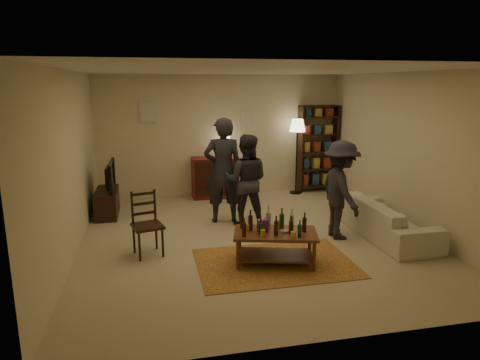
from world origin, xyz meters
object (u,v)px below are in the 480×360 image
object	(u,v)px
person_right	(246,181)
floor_lamp	(297,131)
dining_chair	(146,221)
coffee_table	(274,236)
dresser	(215,176)
sofa	(386,219)
tv_stand	(107,196)
person_by_sofa	(341,190)
bookshelf	(317,148)
person_left	(223,170)

from	to	relation	value
person_right	floor_lamp	bearing A→B (deg)	-111.19
dining_chair	coffee_table	bearing A→B (deg)	-37.46
dining_chair	dresser	xyz separation A→B (m)	(1.51, 3.04, -0.04)
sofa	coffee_table	bearing A→B (deg)	107.39
tv_stand	sofa	distance (m)	5.14
floor_lamp	person_by_sofa	xyz separation A→B (m)	(-0.28, -2.92, -0.65)
sofa	person_by_sofa	distance (m)	0.95
bookshelf	person_right	distance (m)	3.05
person_right	dresser	bearing A→B (deg)	-64.82
dresser	person_by_sofa	size ratio (longest dim) A/B	0.84
dining_chair	person_by_sofa	size ratio (longest dim) A/B	0.60
tv_stand	bookshelf	world-z (taller)	bookshelf
coffee_table	bookshelf	bearing A→B (deg)	60.39
tv_stand	sofa	bearing A→B (deg)	-25.34
coffee_table	dresser	distance (m)	3.79
coffee_table	person_right	size ratio (longest dim) A/B	0.77
dining_chair	floor_lamp	size ratio (longest dim) A/B	0.57
tv_stand	person_right	xyz separation A→B (m)	(2.49, -1.13, 0.44)
tv_stand	bookshelf	bearing A→B (deg)	11.80
coffee_table	sofa	world-z (taller)	coffee_table
bookshelf	floor_lamp	distance (m)	0.71
tv_stand	person_left	xyz separation A→B (m)	(2.13, -0.84, 0.58)
tv_stand	bookshelf	size ratio (longest dim) A/B	0.52
dresser	person_left	world-z (taller)	person_left
tv_stand	person_by_sofa	world-z (taller)	person_by_sofa
bookshelf	sofa	distance (m)	3.26
sofa	person_right	distance (m)	2.46
person_left	person_right	distance (m)	0.48
person_left	person_by_sofa	bearing A→B (deg)	151.97
dining_chair	bookshelf	size ratio (longest dim) A/B	0.48
dining_chair	floor_lamp	world-z (taller)	floor_lamp
dining_chair	person_by_sofa	world-z (taller)	person_by_sofa
bookshelf	coffee_table	bearing A→B (deg)	-119.61
bookshelf	dining_chair	bearing A→B (deg)	-141.79
dresser	sofa	bearing A→B (deg)	-52.46
bookshelf	person_left	world-z (taller)	bookshelf
floor_lamp	sofa	xyz separation A→B (m)	(0.51, -3.05, -1.16)
person_left	floor_lamp	bearing A→B (deg)	-132.25
tv_stand	dresser	size ratio (longest dim) A/B	0.78
dresser	sofa	distance (m)	3.93
floor_lamp	person_right	world-z (taller)	floor_lamp
sofa	bookshelf	bearing A→B (deg)	-0.82
tv_stand	person_left	world-z (taller)	person_left
sofa	person_right	size ratio (longest dim) A/B	1.27
coffee_table	bookshelf	distance (m)	4.47
dresser	floor_lamp	size ratio (longest dim) A/B	0.79
person_right	person_by_sofa	distance (m)	1.66
dresser	person_right	size ratio (longest dim) A/B	0.83
person_by_sofa	person_left	bearing A→B (deg)	54.02
tv_stand	dresser	bearing A→B (deg)	22.07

